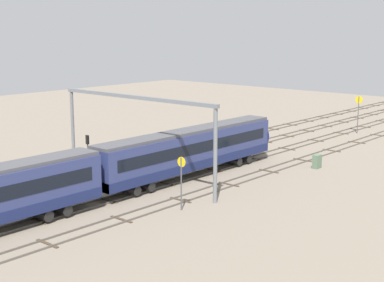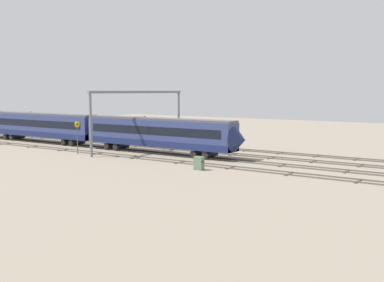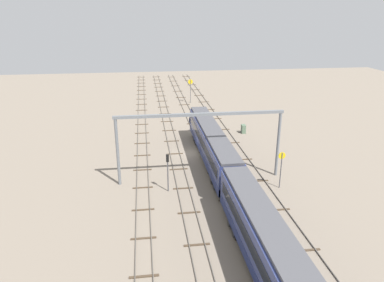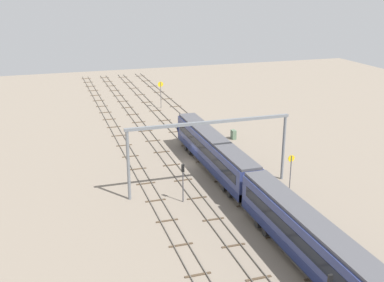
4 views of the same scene
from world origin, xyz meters
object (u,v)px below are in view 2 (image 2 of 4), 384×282
overhead_gantry (140,105)px  signal_light_trackside_approach (31,121)px  train (44,127)px  speed_sign_mid_trackside (77,133)px  signal_light_trackside_departure (145,126)px  relay_cabinet (199,163)px

overhead_gantry → signal_light_trackside_approach: 26.64m
signal_light_trackside_approach → train: bearing=-22.7°
train → speed_sign_mid_trackside: (15.55, -6.69, 0.28)m
speed_sign_mid_trackside → overhead_gantry: bearing=69.2°
speed_sign_mid_trackside → signal_light_trackside_approach: signal_light_trackside_approach is taller
speed_sign_mid_trackside → signal_light_trackside_approach: bearing=156.9°
train → overhead_gantry: (19.02, 2.43, 3.97)m
overhead_gantry → train: bearing=-172.7°
signal_light_trackside_departure → relay_cabinet: (19.73, -14.50, -2.29)m
speed_sign_mid_trackside → signal_light_trackside_approach: 24.94m
train → signal_light_trackside_approach: train is taller
train → signal_light_trackside_departure: train is taller
speed_sign_mid_trackside → relay_cabinet: bearing=-3.3°
train → relay_cabinet: 37.07m
signal_light_trackside_approach → overhead_gantry: bearing=-1.4°
relay_cabinet → speed_sign_mid_trackside: bearing=176.7°
overhead_gantry → relay_cabinet: bearing=-31.0°
overhead_gantry → signal_light_trackside_approach: overhead_gantry is taller
train → signal_light_trackside_departure: 17.72m
speed_sign_mid_trackside → signal_light_trackside_approach: size_ratio=0.93×
train → speed_sign_mid_trackside: train is taller
relay_cabinet → overhead_gantry: bearing=149.0°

